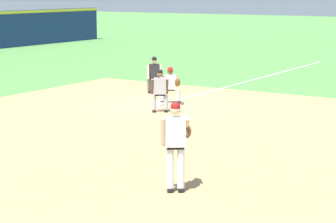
{
  "coord_description": "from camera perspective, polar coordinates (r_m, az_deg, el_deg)",
  "views": [
    {
      "loc": [
        -19.16,
        -12.51,
        4.06
      ],
      "look_at": [
        -5.78,
        -4.06,
        1.11
      ],
      "focal_mm": 70.0,
      "sensor_mm": 36.0,
      "label": 1
    }
  ],
  "objects": [
    {
      "name": "pitcher",
      "position": [
        13.19,
        0.71,
        -2.58
      ],
      "size": [
        0.85,
        0.57,
        1.86
      ],
      "color": "black",
      "rests_on": "ground"
    },
    {
      "name": "foul_line_stripe",
      "position": [
        30.67,
        7.9,
        2.87
      ],
      "size": [
        17.09,
        0.1,
        0.0
      ],
      "primitive_type": "cube",
      "color": "white",
      "rests_on": "ground"
    },
    {
      "name": "umpire",
      "position": [
        26.02,
        -1.2,
        3.35
      ],
      "size": [
        0.64,
        0.68,
        1.46
      ],
      "color": "black",
      "rests_on": "ground"
    },
    {
      "name": "infield_dirt_patch",
      "position": [
        18.3,
        -0.31,
        -2.24
      ],
      "size": [
        18.0,
        18.0,
        0.01
      ],
      "primitive_type": "cube",
      "color": "tan",
      "rests_on": "ground"
    },
    {
      "name": "baserunner",
      "position": [
        21.89,
        -0.71,
        1.98
      ],
      "size": [
        0.65,
        0.68,
        1.46
      ],
      "color": "black",
      "rests_on": "ground"
    },
    {
      "name": "first_baseman",
      "position": [
        23.56,
        0.24,
        2.45
      ],
      "size": [
        0.81,
        1.04,
        1.34
      ],
      "color": "black",
      "rests_on": "ground"
    },
    {
      "name": "baseball",
      "position": [
        18.1,
        0.7,
        -2.27
      ],
      "size": [
        0.07,
        0.07,
        0.07
      ],
      "primitive_type": "sphere",
      "color": "white",
      "rests_on": "ground"
    },
    {
      "name": "ground_plane",
      "position": [
        23.24,
        -0.86,
        0.51
      ],
      "size": [
        160.0,
        160.0,
        0.0
      ],
      "primitive_type": "plane",
      "color": "#518942"
    },
    {
      "name": "first_base_bag",
      "position": [
        23.23,
        -0.86,
        0.61
      ],
      "size": [
        0.38,
        0.38,
        0.09
      ],
      "primitive_type": "cube",
      "color": "white",
      "rests_on": "ground"
    }
  ]
}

